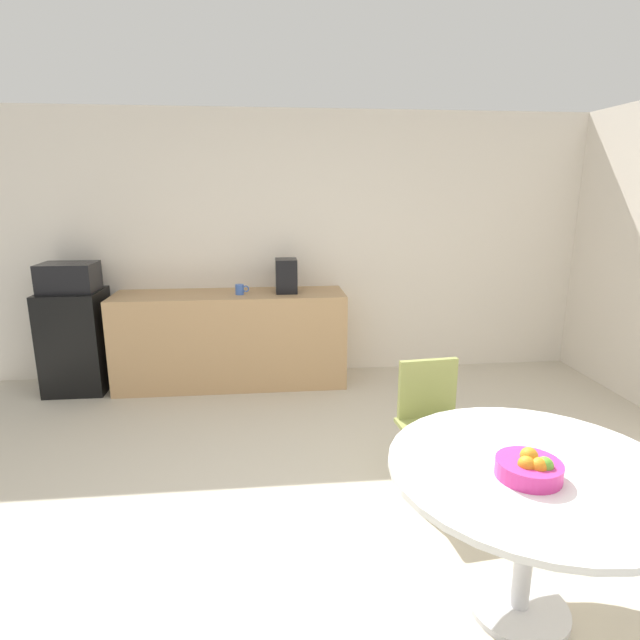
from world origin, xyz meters
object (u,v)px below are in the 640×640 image
object	(u,v)px
microwave	(69,277)
fruit_bowl	(530,467)
round_table	(532,491)
coffee_maker	(286,276)
chair_olive	(432,412)
mug_white	(240,289)
mini_fridge	(76,341)

from	to	relation	value
microwave	fruit_bowl	bearing A→B (deg)	-47.78
round_table	coffee_maker	size ratio (longest dim) A/B	3.81
microwave	chair_olive	bearing A→B (deg)	-35.68
microwave	coffee_maker	world-z (taller)	coffee_maker
mug_white	coffee_maker	bearing A→B (deg)	7.92
mini_fridge	mug_white	xyz separation A→B (m)	(1.54, -0.06, 0.47)
fruit_bowl	chair_olive	bearing A→B (deg)	91.59
chair_olive	fruit_bowl	distance (m)	1.13
mini_fridge	round_table	xyz separation A→B (m)	(2.89, -3.03, 0.14)
mug_white	round_table	bearing A→B (deg)	-65.58
microwave	chair_olive	distance (m)	3.48
round_table	fruit_bowl	distance (m)	0.19
mini_fridge	fruit_bowl	size ratio (longest dim) A/B	3.63
fruit_bowl	coffee_maker	bearing A→B (deg)	105.16
chair_olive	microwave	bearing A→B (deg)	144.32
microwave	round_table	size ratio (longest dim) A/B	0.39
chair_olive	round_table	bearing A→B (deg)	-84.50
mug_white	chair_olive	bearing A→B (deg)	-57.29
mini_fridge	fruit_bowl	bearing A→B (deg)	-47.78
fruit_bowl	mug_white	bearing A→B (deg)	112.75
fruit_bowl	coffee_maker	size ratio (longest dim) A/B	0.82
mug_white	coffee_maker	xyz separation A→B (m)	(0.44, 0.06, 0.11)
mini_fridge	microwave	bearing A→B (deg)	0.00
round_table	mini_fridge	bearing A→B (deg)	133.67
microwave	mug_white	world-z (taller)	microwave
coffee_maker	fruit_bowl	bearing A→B (deg)	-74.84
chair_olive	mug_white	size ratio (longest dim) A/B	6.43
mini_fridge	coffee_maker	distance (m)	2.06
coffee_maker	mini_fridge	bearing A→B (deg)	180.00
round_table	chair_olive	bearing A→B (deg)	95.50
coffee_maker	mug_white	bearing A→B (deg)	-172.08
chair_olive	coffee_maker	size ratio (longest dim) A/B	2.59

